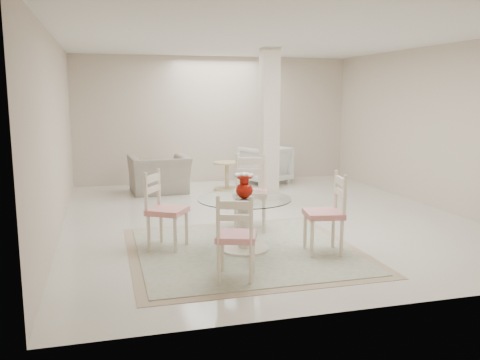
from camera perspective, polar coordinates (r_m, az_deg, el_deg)
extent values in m
plane|color=silver|center=(7.95, 2.74, -4.22)|extent=(7.00, 7.00, 0.00)
cube|color=beige|center=(11.11, -2.78, 6.77)|extent=(6.00, 0.02, 2.70)
cube|color=beige|center=(4.55, 16.52, 2.30)|extent=(6.00, 0.02, 2.70)
cube|color=beige|center=(7.39, -19.99, 4.78)|extent=(0.02, 7.00, 2.70)
cube|color=beige|center=(9.12, 21.15, 5.52)|extent=(0.02, 7.00, 2.70)
cube|color=white|center=(7.76, 2.91, 15.53)|extent=(6.00, 7.00, 0.02)
cube|color=beige|center=(9.12, 3.30, 6.15)|extent=(0.30, 0.30, 2.70)
cube|color=tan|center=(6.29, 0.48, -7.93)|extent=(2.78, 2.78, 0.01)
cube|color=beige|center=(6.29, 0.48, -7.86)|extent=(2.54, 2.54, 0.01)
cylinder|color=#EFE0C5|center=(6.28, 0.48, -7.76)|extent=(0.60, 0.60, 0.04)
cylinder|color=#EFE0C5|center=(6.20, 0.48, -4.94)|extent=(0.15, 0.15, 0.61)
cylinder|color=#EFE0C5|center=(6.13, 0.49, -2.29)|extent=(0.25, 0.25, 0.02)
cylinder|color=white|center=(6.13, 0.49, -2.13)|extent=(1.14, 1.14, 0.01)
ellipsoid|color=#A71005|center=(6.11, 0.49, -1.18)|extent=(0.21, 0.21, 0.20)
cylinder|color=#A71005|center=(6.08, 0.49, -0.06)|extent=(0.11, 0.11, 0.06)
cylinder|color=#A71005|center=(6.08, 0.49, 0.31)|extent=(0.18, 0.18, 0.02)
ellipsoid|color=white|center=(6.07, 0.49, 0.58)|extent=(0.12, 0.12, 0.05)
ellipsoid|color=white|center=(6.11, 1.00, 0.48)|extent=(0.12, 0.12, 0.05)
ellipsoid|color=white|center=(6.09, -0.11, 0.50)|extent=(0.12, 0.12, 0.05)
cylinder|color=#F4E9C9|center=(6.34, 7.32, -5.76)|extent=(0.04, 0.04, 0.45)
cylinder|color=#F4E9C9|center=(6.01, 8.08, -6.64)|extent=(0.04, 0.04, 0.45)
cylinder|color=#F4E9C9|center=(6.43, 10.41, -5.62)|extent=(0.04, 0.04, 0.45)
cylinder|color=#F4E9C9|center=(6.10, 11.33, -6.48)|extent=(0.04, 0.04, 0.45)
cube|color=#B61413|center=(6.15, 9.35, -3.78)|extent=(0.50, 0.50, 0.07)
cube|color=#F4E9C9|center=(6.14, 11.21, -0.73)|extent=(0.11, 0.39, 0.53)
cylinder|color=beige|center=(6.96, -0.47, -4.13)|extent=(0.05, 0.05, 0.49)
cylinder|color=beige|center=(6.95, 2.70, -4.16)|extent=(0.05, 0.05, 0.49)
cylinder|color=beige|center=(7.33, -0.32, -3.42)|extent=(0.05, 0.05, 0.49)
cylinder|color=beige|center=(7.32, 2.68, -3.45)|extent=(0.05, 0.05, 0.49)
cube|color=#B41E13|center=(7.08, 1.16, -1.56)|extent=(0.59, 0.59, 0.07)
cube|color=beige|center=(7.23, 1.20, 1.54)|extent=(0.42, 0.17, 0.58)
cylinder|color=#EEE2C4|center=(6.15, -7.29, -6.26)|extent=(0.04, 0.04, 0.45)
cylinder|color=#EEE2C4|center=(6.46, -6.02, -5.45)|extent=(0.04, 0.04, 0.45)
cylinder|color=#EEE2C4|center=(6.30, -10.22, -5.95)|extent=(0.04, 0.04, 0.45)
cylinder|color=#EEE2C4|center=(6.60, -8.84, -5.19)|extent=(0.04, 0.04, 0.45)
cube|color=red|center=(6.31, -8.15, -3.44)|extent=(0.59, 0.59, 0.07)
cube|color=#EEE2C4|center=(6.33, -9.82, -0.43)|extent=(0.24, 0.35, 0.53)
cylinder|color=#F5E7C9|center=(5.47, 1.47, -8.36)|extent=(0.04, 0.04, 0.42)
cylinder|color=#F5E7C9|center=(5.50, -1.99, -8.27)|extent=(0.04, 0.04, 0.42)
cylinder|color=#F5E7C9|center=(5.16, 1.26, -9.49)|extent=(0.04, 0.04, 0.42)
cylinder|color=#F5E7C9|center=(5.19, -2.42, -9.38)|extent=(0.04, 0.04, 0.42)
cube|color=#B5131C|center=(5.25, -0.42, -6.36)|extent=(0.51, 0.51, 0.06)
cube|color=#F5E7C9|center=(5.00, -0.61, -3.56)|extent=(0.36, 0.16, 0.49)
imported|color=gray|center=(9.97, -9.05, 0.62)|extent=(1.18, 1.05, 0.72)
imported|color=white|center=(10.92, 2.87, 1.73)|extent=(1.14, 1.15, 0.81)
cylinder|color=tan|center=(10.17, -1.47, -1.02)|extent=(0.53, 0.53, 0.04)
cylinder|color=tan|center=(10.13, -1.48, 0.44)|extent=(0.08, 0.08, 0.51)
cylinder|color=tan|center=(10.09, -1.48, 1.95)|extent=(0.55, 0.55, 0.03)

